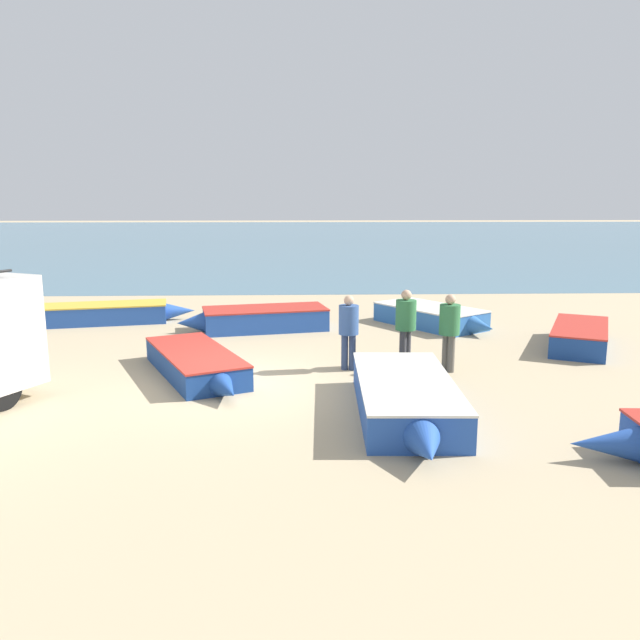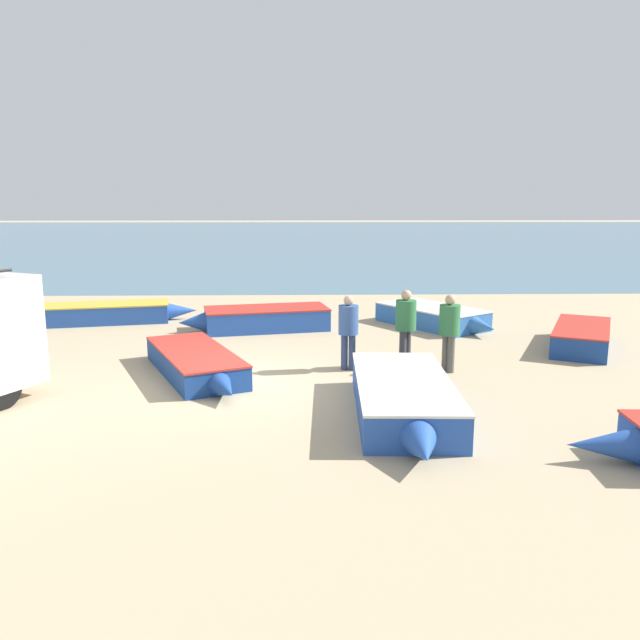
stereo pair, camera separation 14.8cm
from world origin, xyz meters
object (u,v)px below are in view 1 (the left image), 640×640
object	(u,v)px
fishing_rowboat_1	(580,335)
fisherman_1	(406,321)
fishing_rowboat_2	(104,313)
fisherman_2	(449,326)
fishing_rowboat_6	(197,364)
fishing_rowboat_0	(406,399)
fishing_rowboat_4	(260,319)
fishing_rowboat_5	(433,316)
fisherman_0	(349,326)

from	to	relation	value
fishing_rowboat_1	fisherman_1	size ratio (longest dim) A/B	2.21
fishing_rowboat_1	fisherman_1	world-z (taller)	fisherman_1
fishing_rowboat_2	fisherman_2	bearing A→B (deg)	-43.52
fishing_rowboat_6	fisherman_2	bearing A→B (deg)	66.80
fishing_rowboat_0	fishing_rowboat_6	distance (m)	4.82
fishing_rowboat_4	fisherman_2	distance (m)	6.34
fishing_rowboat_5	fishing_rowboat_6	xyz separation A→B (m)	(-6.12, -5.05, -0.03)
fishing_rowboat_2	fisherman_1	xyz separation A→B (m)	(8.28, -5.33, 0.75)
fishing_rowboat_0	fishing_rowboat_2	bearing A→B (deg)	-135.80
fishing_rowboat_0	fisherman_1	world-z (taller)	fisherman_1
fishing_rowboat_2	fisherman_0	xyz separation A→B (m)	(6.99, -5.56, 0.70)
fishing_rowboat_1	fisherman_2	distance (m)	4.55
fishing_rowboat_0	fishing_rowboat_4	size ratio (longest dim) A/B	1.06
fishing_rowboat_6	fishing_rowboat_2	bearing A→B (deg)	-172.48
fishing_rowboat_5	fisherman_2	size ratio (longest dim) A/B	2.25
fishing_rowboat_4	fishing_rowboat_1	bearing A→B (deg)	152.41
fishing_rowboat_5	fisherman_1	xyz separation A→B (m)	(-1.58, -4.47, 0.75)
fishing_rowboat_6	fisherman_2	world-z (taller)	fisherman_2
fishing_rowboat_6	fishing_rowboat_1	bearing A→B (deg)	79.34
fishing_rowboat_2	fisherman_2	distance (m)	10.83
fishing_rowboat_6	fisherman_1	xyz separation A→B (m)	(4.54, 0.58, 0.78)
fisherman_2	fishing_rowboat_2	bearing A→B (deg)	-62.77
fisherman_1	fishing_rowboat_4	bearing A→B (deg)	174.38
fisherman_0	fishing_rowboat_4	bearing A→B (deg)	-144.55
fishing_rowboat_4	fisherman_2	size ratio (longest dim) A/B	2.56
fishing_rowboat_1	fishing_rowboat_2	distance (m)	13.54
fishing_rowboat_0	fishing_rowboat_5	size ratio (longest dim) A/B	1.21
fishing_rowboat_2	fishing_rowboat_4	world-z (taller)	fishing_rowboat_4
fishing_rowboat_5	fishing_rowboat_6	world-z (taller)	fishing_rowboat_5
fisherman_0	fisherman_1	bearing A→B (deg)	109.15
fisherman_2	fishing_rowboat_6	bearing A→B (deg)	-29.01
fishing_rowboat_4	fishing_rowboat_2	bearing A→B (deg)	-25.45
fishing_rowboat_0	fishing_rowboat_4	world-z (taller)	fishing_rowboat_4
fisherman_1	fisherman_2	bearing A→B (deg)	18.28
fishing_rowboat_0	fishing_rowboat_4	distance (m)	7.95
fishing_rowboat_5	fishing_rowboat_1	bearing A→B (deg)	14.87
fishing_rowboat_1	fishing_rowboat_2	size ratio (longest dim) A/B	0.77
fishing_rowboat_1	fishing_rowboat_4	distance (m)	8.59
fishing_rowboat_1	fishing_rowboat_4	world-z (taller)	fishing_rowboat_4
fishing_rowboat_0	fishing_rowboat_5	bearing A→B (deg)	166.78
fishing_rowboat_6	fishing_rowboat_5	bearing A→B (deg)	104.74
fishing_rowboat_4	fisherman_0	xyz separation A→B (m)	(2.19, -4.37, 0.67)
fishing_rowboat_6	fisherman_0	distance (m)	3.35
fishing_rowboat_4	fisherman_2	xyz separation A→B (m)	(4.35, -4.57, 0.70)
fishing_rowboat_2	fisherman_2	world-z (taller)	fisherman_2
fisherman_0	fisherman_2	bearing A→B (deg)	93.72
fisherman_1	fishing_rowboat_0	bearing A→B (deg)	-54.91
fishing_rowboat_1	fisherman_0	bearing A→B (deg)	134.80
fishing_rowboat_1	fishing_rowboat_5	xyz separation A→B (m)	(-3.20, 2.70, 0.00)
fishing_rowboat_0	fisherman_1	xyz separation A→B (m)	(0.53, 3.24, 0.73)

